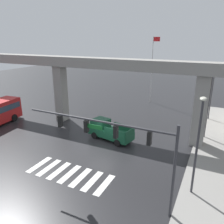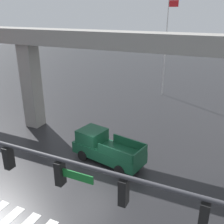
{
  "view_description": "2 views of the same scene",
  "coord_description": "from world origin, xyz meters",
  "px_view_note": "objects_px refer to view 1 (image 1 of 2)",
  "views": [
    {
      "loc": [
        10.18,
        -18.32,
        10.69
      ],
      "look_at": [
        0.03,
        2.4,
        3.08
      ],
      "focal_mm": 35.66,
      "sensor_mm": 36.0,
      "label": 1
    },
    {
      "loc": [
        6.94,
        -12.19,
        9.92
      ],
      "look_at": [
        0.05,
        2.62,
        3.52
      ],
      "focal_mm": 41.6,
      "sensor_mm": 36.0,
      "label": 2
    }
  ],
  "objects_px": {
    "traffic_signal_mast": "(118,138)",
    "street_lamp_near_corner": "(198,136)",
    "pickup_truck": "(109,131)",
    "street_lamp_far_north": "(212,87)",
    "street_lamp_mid_block": "(209,99)",
    "flagpole": "(152,65)"
  },
  "relations": [
    {
      "from": "street_lamp_near_corner",
      "to": "flagpole",
      "type": "relative_size",
      "value": 0.65
    },
    {
      "from": "street_lamp_mid_block",
      "to": "pickup_truck",
      "type": "bearing_deg",
      "value": -152.75
    },
    {
      "from": "street_lamp_mid_block",
      "to": "street_lamp_near_corner",
      "type": "bearing_deg",
      "value": -90.0
    },
    {
      "from": "traffic_signal_mast",
      "to": "street_lamp_mid_block",
      "type": "bearing_deg",
      "value": 71.3
    },
    {
      "from": "street_lamp_far_north",
      "to": "traffic_signal_mast",
      "type": "bearing_deg",
      "value": -102.75
    },
    {
      "from": "pickup_truck",
      "to": "street_lamp_far_north",
      "type": "height_order",
      "value": "street_lamp_far_north"
    },
    {
      "from": "flagpole",
      "to": "traffic_signal_mast",
      "type": "bearing_deg",
      "value": -78.28
    },
    {
      "from": "street_lamp_near_corner",
      "to": "traffic_signal_mast",
      "type": "bearing_deg",
      "value": -148.0
    },
    {
      "from": "flagpole",
      "to": "street_lamp_far_north",
      "type": "bearing_deg",
      "value": -28.78
    },
    {
      "from": "traffic_signal_mast",
      "to": "street_lamp_mid_block",
      "type": "height_order",
      "value": "street_lamp_mid_block"
    },
    {
      "from": "traffic_signal_mast",
      "to": "street_lamp_near_corner",
      "type": "bearing_deg",
      "value": 32.0
    },
    {
      "from": "pickup_truck",
      "to": "street_lamp_mid_block",
      "type": "distance_m",
      "value": 11.38
    },
    {
      "from": "traffic_signal_mast",
      "to": "street_lamp_far_north",
      "type": "distance_m",
      "value": 20.72
    },
    {
      "from": "street_lamp_near_corner",
      "to": "street_lamp_mid_block",
      "type": "relative_size",
      "value": 1.0
    },
    {
      "from": "traffic_signal_mast",
      "to": "street_lamp_near_corner",
      "type": "height_order",
      "value": "street_lamp_near_corner"
    },
    {
      "from": "street_lamp_near_corner",
      "to": "street_lamp_far_north",
      "type": "relative_size",
      "value": 1.0
    },
    {
      "from": "pickup_truck",
      "to": "traffic_signal_mast",
      "type": "height_order",
      "value": "traffic_signal_mast"
    },
    {
      "from": "street_lamp_far_north",
      "to": "pickup_truck",
      "type": "bearing_deg",
      "value": -129.53
    },
    {
      "from": "pickup_truck",
      "to": "street_lamp_far_north",
      "type": "distance_m",
      "value": 15.51
    },
    {
      "from": "traffic_signal_mast",
      "to": "flagpole",
      "type": "xyz_separation_m",
      "value": [
        -5.32,
        25.64,
        1.72
      ]
    },
    {
      "from": "pickup_truck",
      "to": "traffic_signal_mast",
      "type": "relative_size",
      "value": 0.49
    },
    {
      "from": "street_lamp_near_corner",
      "to": "street_lamp_far_north",
      "type": "bearing_deg",
      "value": 90.0
    }
  ]
}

